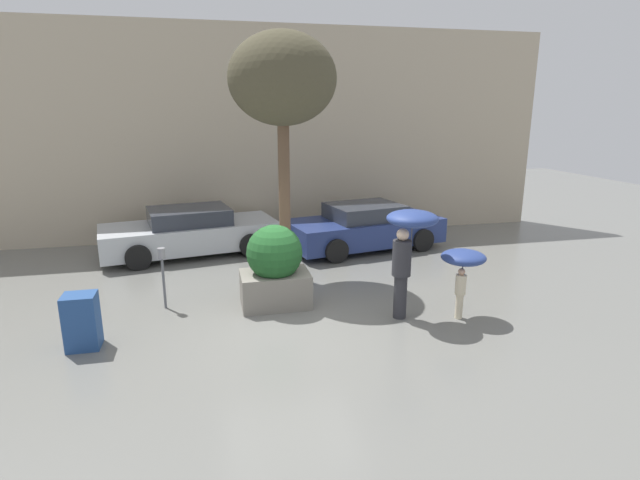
{
  "coord_description": "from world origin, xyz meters",
  "views": [
    {
      "loc": [
        -1.33,
        -8.23,
        3.71
      ],
      "look_at": [
        0.92,
        1.6,
        1.05
      ],
      "focal_mm": 28.0,
      "sensor_mm": 36.0,
      "label": 1
    }
  ],
  "objects_px": {
    "parking_meter": "(162,265)",
    "parked_car_far": "(364,227)",
    "person_child": "(463,262)",
    "newspaper_box": "(82,321)",
    "person_adult": "(408,237)",
    "planter_box": "(275,267)",
    "parked_car_near": "(190,232)",
    "street_tree": "(282,82)"
  },
  "relations": [
    {
      "from": "planter_box",
      "to": "street_tree",
      "type": "height_order",
      "value": "street_tree"
    },
    {
      "from": "parked_car_near",
      "to": "street_tree",
      "type": "xyz_separation_m",
      "value": [
        2.14,
        -2.44,
        3.67
      ]
    },
    {
      "from": "person_child",
      "to": "street_tree",
      "type": "height_order",
      "value": "street_tree"
    },
    {
      "from": "person_child",
      "to": "person_adult",
      "type": "bearing_deg",
      "value": 116.63
    },
    {
      "from": "parking_meter",
      "to": "person_child",
      "type": "bearing_deg",
      "value": -17.14
    },
    {
      "from": "planter_box",
      "to": "newspaper_box",
      "type": "bearing_deg",
      "value": -161.24
    },
    {
      "from": "person_child",
      "to": "parking_meter",
      "type": "height_order",
      "value": "person_child"
    },
    {
      "from": "parked_car_near",
      "to": "newspaper_box",
      "type": "distance_m",
      "value": 5.4
    },
    {
      "from": "newspaper_box",
      "to": "person_adult",
      "type": "bearing_deg",
      "value": -0.33
    },
    {
      "from": "planter_box",
      "to": "newspaper_box",
      "type": "relative_size",
      "value": 1.78
    },
    {
      "from": "planter_box",
      "to": "parked_car_near",
      "type": "bearing_deg",
      "value": 112.39
    },
    {
      "from": "parked_car_near",
      "to": "newspaper_box",
      "type": "height_order",
      "value": "parked_car_near"
    },
    {
      "from": "parking_meter",
      "to": "parked_car_far",
      "type": "bearing_deg",
      "value": 32.9
    },
    {
      "from": "parking_meter",
      "to": "newspaper_box",
      "type": "bearing_deg",
      "value": -129.03
    },
    {
      "from": "street_tree",
      "to": "parking_meter",
      "type": "relative_size",
      "value": 4.41
    },
    {
      "from": "planter_box",
      "to": "street_tree",
      "type": "bearing_deg",
      "value": 74.13
    },
    {
      "from": "parked_car_near",
      "to": "street_tree",
      "type": "relative_size",
      "value": 0.89
    },
    {
      "from": "planter_box",
      "to": "person_adult",
      "type": "distance_m",
      "value": 2.6
    },
    {
      "from": "planter_box",
      "to": "parked_car_far",
      "type": "distance_m",
      "value": 4.63
    },
    {
      "from": "planter_box",
      "to": "street_tree",
      "type": "distance_m",
      "value": 3.87
    },
    {
      "from": "planter_box",
      "to": "street_tree",
      "type": "xyz_separation_m",
      "value": [
        0.46,
        1.63,
        3.48
      ]
    },
    {
      "from": "planter_box",
      "to": "parking_meter",
      "type": "xyz_separation_m",
      "value": [
        -2.08,
        0.32,
        0.08
      ]
    },
    {
      "from": "newspaper_box",
      "to": "parked_car_near",
      "type": "bearing_deg",
      "value": 73.24
    },
    {
      "from": "newspaper_box",
      "to": "street_tree",
      "type": "bearing_deg",
      "value": 36.44
    },
    {
      "from": "person_adult",
      "to": "newspaper_box",
      "type": "distance_m",
      "value": 5.56
    },
    {
      "from": "planter_box",
      "to": "parked_car_far",
      "type": "relative_size",
      "value": 0.36
    },
    {
      "from": "planter_box",
      "to": "parked_car_near",
      "type": "xyz_separation_m",
      "value": [
        -1.68,
        4.07,
        -0.2
      ]
    },
    {
      "from": "person_adult",
      "to": "parked_car_near",
      "type": "xyz_separation_m",
      "value": [
        -3.9,
        5.2,
        -0.94
      ]
    },
    {
      "from": "person_adult",
      "to": "parking_meter",
      "type": "distance_m",
      "value": 4.59
    },
    {
      "from": "parked_car_far",
      "to": "person_child",
      "type": "bearing_deg",
      "value": 171.97
    },
    {
      "from": "person_adult",
      "to": "parking_meter",
      "type": "relative_size",
      "value": 1.68
    },
    {
      "from": "person_adult",
      "to": "person_child",
      "type": "height_order",
      "value": "person_adult"
    },
    {
      "from": "person_child",
      "to": "planter_box",
      "type": "bearing_deg",
      "value": 104.84
    },
    {
      "from": "street_tree",
      "to": "newspaper_box",
      "type": "distance_m",
      "value": 5.97
    },
    {
      "from": "parked_car_far",
      "to": "newspaper_box",
      "type": "bearing_deg",
      "value": 115.81
    },
    {
      "from": "parked_car_far",
      "to": "street_tree",
      "type": "bearing_deg",
      "value": 116.78
    },
    {
      "from": "person_child",
      "to": "parked_car_far",
      "type": "height_order",
      "value": "person_child"
    },
    {
      "from": "street_tree",
      "to": "parking_meter",
      "type": "distance_m",
      "value": 4.44
    },
    {
      "from": "parked_car_far",
      "to": "parking_meter",
      "type": "height_order",
      "value": "parked_car_far"
    },
    {
      "from": "planter_box",
      "to": "street_tree",
      "type": "relative_size",
      "value": 0.3
    },
    {
      "from": "planter_box",
      "to": "newspaper_box",
      "type": "xyz_separation_m",
      "value": [
        -3.23,
        -1.1,
        -0.33
      ]
    },
    {
      "from": "newspaper_box",
      "to": "person_child",
      "type": "bearing_deg",
      "value": -1.9
    }
  ]
}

